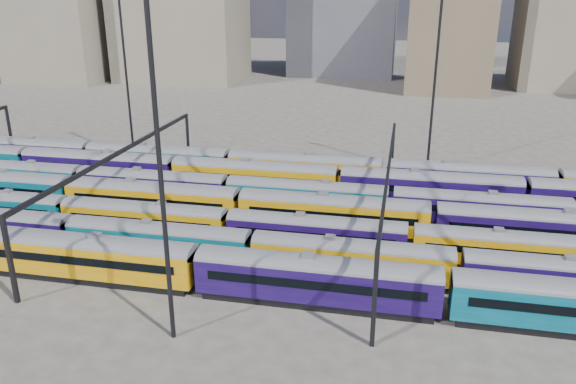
% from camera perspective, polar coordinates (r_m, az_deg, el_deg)
% --- Properties ---
extents(ground, '(500.00, 500.00, 0.00)m').
position_cam_1_polar(ground, '(62.52, 0.55, -3.80)').
color(ground, '#46413B').
rests_on(ground, ground).
extents(rake_0, '(125.73, 3.07, 5.17)m').
position_cam_1_polar(rake_0, '(49.75, -9.24, -7.16)').
color(rake_0, black).
rests_on(rake_0, ground).
extents(rake_1, '(112.35, 2.74, 4.60)m').
position_cam_1_polar(rake_1, '(51.75, 16.96, -7.07)').
color(rake_1, black).
rests_on(rake_1, ground).
extents(rake_2, '(92.42, 2.71, 4.55)m').
position_cam_1_polar(rake_2, '(56.53, 2.86, -3.85)').
color(rake_2, black).
rests_on(rake_2, ground).
extents(rake_3, '(125.58, 3.06, 5.16)m').
position_cam_1_polar(rake_3, '(60.58, 14.53, -2.49)').
color(rake_3, black).
rests_on(rake_3, ground).
extents(rake_4, '(116.75, 2.85, 4.79)m').
position_cam_1_polar(rake_4, '(68.30, -6.20, 0.45)').
color(rake_4, black).
rests_on(rake_4, ground).
extents(rake_5, '(130.73, 3.19, 5.38)m').
position_cam_1_polar(rake_5, '(70.19, 5.23, 1.29)').
color(rake_5, black).
rests_on(rake_5, ground).
extents(rake_6, '(147.83, 3.09, 5.20)m').
position_cam_1_polar(rake_6, '(75.65, 1.68, 2.68)').
color(rake_6, black).
rests_on(rake_6, ground).
extents(gantry_1, '(0.35, 40.35, 8.03)m').
position_cam_1_polar(gantry_1, '(66.78, -16.53, 3.12)').
color(gantry_1, black).
rests_on(gantry_1, ground).
extents(gantry_2, '(0.35, 40.35, 8.03)m').
position_cam_1_polar(gantry_2, '(59.08, 10.13, 1.50)').
color(gantry_2, black).
rests_on(gantry_2, ground).
extents(mast_1, '(1.40, 0.50, 25.60)m').
position_cam_1_polar(mast_1, '(89.02, -16.17, 11.94)').
color(mast_1, black).
rests_on(mast_1, ground).
extents(mast_2, '(1.40, 0.50, 25.60)m').
position_cam_1_polar(mast_2, '(39.39, -12.92, 2.92)').
color(mast_2, black).
rests_on(mast_2, ground).
extents(mast_3, '(1.40, 0.50, 25.60)m').
position_cam_1_polar(mast_3, '(81.02, 14.73, 11.35)').
color(mast_3, black).
rests_on(mast_3, ground).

